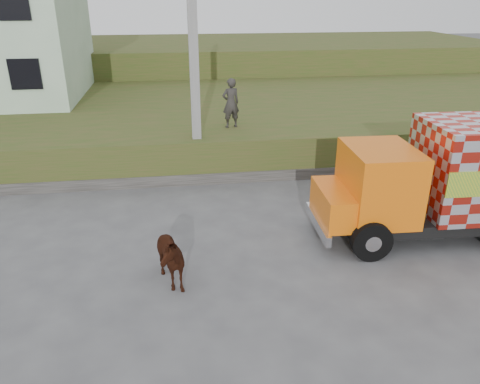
{
  "coord_description": "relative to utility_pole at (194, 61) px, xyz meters",
  "views": [
    {
      "loc": [
        -1.7,
        -10.89,
        6.15
      ],
      "look_at": [
        -0.12,
        0.22,
        1.3
      ],
      "focal_mm": 35.0,
      "sensor_mm": 36.0,
      "label": 1
    }
  ],
  "objects": [
    {
      "name": "ground",
      "position": [
        1.0,
        -4.6,
        -4.08
      ],
      "size": [
        120.0,
        120.0,
        0.0
      ],
      "primitive_type": "plane",
      "color": "#474749",
      "rests_on": "ground"
    },
    {
      "name": "embankment",
      "position": [
        1.0,
        5.4,
        -3.33
      ],
      "size": [
        40.0,
        12.0,
        1.5
      ],
      "primitive_type": "cube",
      "color": "#324B19",
      "rests_on": "ground"
    },
    {
      "name": "embankment_far",
      "position": [
        1.0,
        17.4,
        -2.58
      ],
      "size": [
        40.0,
        12.0,
        3.0
      ],
      "primitive_type": "cube",
      "color": "#324B19",
      "rests_on": "ground"
    },
    {
      "name": "retaining_strip",
      "position": [
        -1.0,
        -0.4,
        -3.88
      ],
      "size": [
        16.0,
        0.5,
        0.4
      ],
      "primitive_type": "cube",
      "color": "#595651",
      "rests_on": "ground"
    },
    {
      "name": "utility_pole",
      "position": [
        0.0,
        0.0,
        0.0
      ],
      "size": [
        1.2,
        0.3,
        8.0
      ],
      "color": "gray",
      "rests_on": "ground"
    },
    {
      "name": "cargo_truck",
      "position": [
        6.77,
        -5.05,
        -2.46
      ],
      "size": [
        7.1,
        2.66,
        3.13
      ],
      "rotation": [
        0.0,
        0.0,
        -0.04
      ],
      "color": "black",
      "rests_on": "ground"
    },
    {
      "name": "cow",
      "position": [
        -1.1,
        -6.35,
        -3.4
      ],
      "size": [
        1.25,
        1.74,
        1.34
      ],
      "primitive_type": "imported",
      "rotation": [
        0.0,
        0.0,
        0.37
      ],
      "color": "#35170D",
      "rests_on": "ground"
    },
    {
      "name": "pedestrian",
      "position": [
        1.33,
        1.22,
        -1.68
      ],
      "size": [
        0.74,
        0.58,
        1.79
      ],
      "primitive_type": "imported",
      "rotation": [
        0.0,
        0.0,
        3.4
      ],
      "color": "#2E2A28",
      "rests_on": "embankment"
    }
  ]
}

